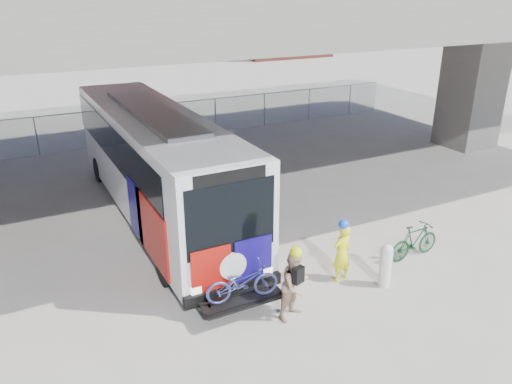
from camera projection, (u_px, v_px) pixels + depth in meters
ground at (249, 236)px, 15.70m from camera, size 160.00×160.00×0.00m
bus at (155, 156)px, 16.49m from camera, size 2.67×12.96×3.69m
overpass at (194, 11)px, 16.53m from camera, size 40.00×16.00×7.95m
chainlink_fence at (142, 114)px, 25.03m from camera, size 30.00×0.06×30.00m
brick_buildings at (59, 8)px, 53.84m from camera, size 54.00×22.00×12.00m
bollard at (386, 264)px, 12.86m from camera, size 0.32×0.32×1.21m
cyclist_hivis at (342, 251)px, 13.05m from camera, size 0.63×0.45×1.77m
cyclist_tan at (295, 284)px, 11.57m from camera, size 0.98×0.86×1.85m
bike_parked at (415, 241)px, 14.29m from camera, size 1.77×0.56×1.06m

